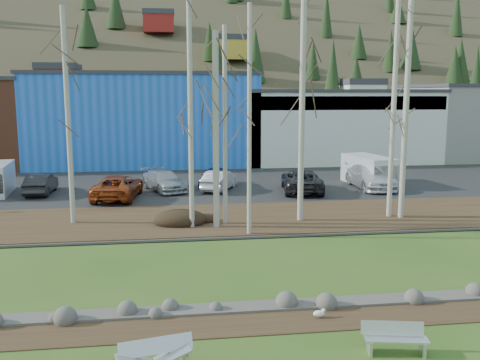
{
  "coord_description": "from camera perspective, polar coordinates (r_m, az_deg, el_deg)",
  "views": [
    {
      "loc": [
        -4.02,
        -12.26,
        6.59
      ],
      "look_at": [
        -0.67,
        12.19,
        2.5
      ],
      "focal_mm": 40.0,
      "sensor_mm": 36.0,
      "label": 1
    }
  ],
  "objects": [
    {
      "name": "parking_lot",
      "position": [
        38.04,
        -1.61,
        -0.46
      ],
      "size": [
        80.0,
        14.0,
        0.14
      ],
      "primitive_type": "cube",
      "color": "black",
      "rests_on": "ground"
    },
    {
      "name": "car_5",
      "position": [
        35.37,
        -2.22,
        -0.03
      ],
      "size": [
        2.85,
        4.2,
        1.31
      ],
      "primitive_type": "imported",
      "rotation": [
        0.0,
        0.0,
        2.73
      ],
      "color": "silver",
      "rests_on": "parking_lot"
    },
    {
      "name": "car_3",
      "position": [
        35.56,
        -8.12,
        -0.05
      ],
      "size": [
        3.44,
        4.94,
        1.33
      ],
      "primitive_type": "imported",
      "rotation": [
        0.0,
        0.0,
        0.38
      ],
      "color": "#9A9EA1",
      "rests_on": "parking_lot"
    },
    {
      "name": "car_1",
      "position": [
        36.31,
        -20.47,
        -0.37
      ],
      "size": [
        1.4,
        4.0,
        1.32
      ],
      "primitive_type": "imported",
      "rotation": [
        0.0,
        0.0,
        3.14
      ],
      "color": "black",
      "rests_on": "parking_lot"
    },
    {
      "name": "birch_6",
      "position": [
        28.33,
        17.28,
        6.96
      ],
      "size": [
        0.28,
        0.28,
        10.87
      ],
      "color": "beige",
      "rests_on": "far_bank"
    },
    {
      "name": "birch_3",
      "position": [
        25.87,
        -1.61,
        5.69
      ],
      "size": [
        0.22,
        0.22,
        9.53
      ],
      "color": "beige",
      "rests_on": "far_bank"
    },
    {
      "name": "building_white",
      "position": [
        53.78,
        9.6,
        5.89
      ],
      "size": [
        18.36,
        12.24,
        6.8
      ],
      "color": "silver",
      "rests_on": "ground"
    },
    {
      "name": "river",
      "position": [
        20.93,
        3.72,
        -8.96
      ],
      "size": [
        80.0,
        8.0,
        0.9
      ],
      "primitive_type": null,
      "color": "black",
      "rests_on": "ground"
    },
    {
      "name": "birch_0",
      "position": [
        27.25,
        -17.87,
        6.39
      ],
      "size": [
        0.25,
        0.25,
        10.43
      ],
      "color": "beige",
      "rests_on": "far_bank"
    },
    {
      "name": "car_7",
      "position": [
        37.14,
        13.72,
        0.36
      ],
      "size": [
        2.24,
        5.4,
        1.56
      ],
      "primitive_type": "imported",
      "rotation": [
        0.0,
        0.0,
        -0.01
      ],
      "color": "silver",
      "rests_on": "parking_lot"
    },
    {
      "name": "hillside",
      "position": [
        96.96,
        -5.58,
        15.83
      ],
      "size": [
        160.0,
        72.0,
        35.0
      ],
      "primitive_type": null,
      "color": "#36311F",
      "rests_on": "ground"
    },
    {
      "name": "seagull",
      "position": [
        16.33,
        8.45,
        -13.88
      ],
      "size": [
        0.41,
        0.19,
        0.29
      ],
      "rotation": [
        0.0,
        0.0,
        0.11
      ],
      "color": "gold",
      "rests_on": "ground"
    },
    {
      "name": "van_white",
      "position": [
        38.23,
        13.7,
        0.96
      ],
      "size": [
        2.61,
        4.85,
        2.02
      ],
      "rotation": [
        0.0,
        0.0,
        0.16
      ],
      "color": "white",
      "rests_on": "parking_lot"
    },
    {
      "name": "building_blue",
      "position": [
        51.36,
        -10.06,
        6.55
      ],
      "size": [
        20.4,
        12.24,
        8.3
      ],
      "color": "blue",
      "rests_on": "ground"
    },
    {
      "name": "near_bank_rocks",
      "position": [
        17.19,
        6.51,
        -13.2
      ],
      "size": [
        80.0,
        0.8,
        0.5
      ],
      "primitive_type": null,
      "color": "#47423D",
      "rests_on": "ground"
    },
    {
      "name": "dirt_strip",
      "position": [
        16.3,
        7.41,
        -14.47
      ],
      "size": [
        80.0,
        1.8,
        0.03
      ],
      "primitive_type": "cube",
      "color": "#382616",
      "rests_on": "ground"
    },
    {
      "name": "car_6",
      "position": [
        35.04,
        6.61,
        -0.05
      ],
      "size": [
        3.19,
        5.57,
        1.46
      ],
      "primitive_type": "imported",
      "rotation": [
        0.0,
        0.0,
        2.99
      ],
      "color": "#262628",
      "rests_on": "parking_lot"
    },
    {
      "name": "car_2",
      "position": [
        33.4,
        -12.91,
        -0.7
      ],
      "size": [
        3.06,
        5.47,
        1.45
      ],
      "primitive_type": "imported",
      "rotation": [
        0.0,
        0.0,
        3.01
      ],
      "color": "#A04119",
      "rests_on": "parking_lot"
    },
    {
      "name": "car_4",
      "position": [
        36.66,
        -2.74,
        0.31
      ],
      "size": [
        2.73,
        4.17,
        1.32
      ],
      "primitive_type": "imported",
      "rotation": [
        0.0,
        0.0,
        -0.33
      ],
      "color": "#1C1246",
      "rests_on": "parking_lot"
    },
    {
      "name": "birch_4",
      "position": [
        23.88,
        1.01,
        6.21
      ],
      "size": [
        0.2,
        0.2,
        10.22
      ],
      "color": "beige",
      "rests_on": "far_bank"
    },
    {
      "name": "birch_1",
      "position": [
        25.19,
        -5.32,
        8.14
      ],
      "size": [
        0.23,
        0.23,
        11.8
      ],
      "color": "beige",
      "rests_on": "far_bank"
    },
    {
      "name": "dirt_mound",
      "position": [
        26.6,
        -6.42,
        -4.09
      ],
      "size": [
        2.63,
        1.85,
        0.51
      ],
      "primitive_type": "ellipsoid",
      "color": "black",
      "rests_on": "far_bank"
    },
    {
      "name": "bench_damaged",
      "position": [
        13.46,
        -9.1,
        -18.1
      ],
      "size": [
        1.85,
        0.93,
        0.79
      ],
      "rotation": [
        0.0,
        0.0,
        0.21
      ],
      "color": "silver",
      "rests_on": "ground"
    },
    {
      "name": "bench_intact",
      "position": [
        14.7,
        16.2,
        -15.9
      ],
      "size": [
        1.65,
        0.77,
        0.79
      ],
      "rotation": [
        0.0,
        0.0,
        -0.2
      ],
      "color": "silver",
      "rests_on": "ground"
    },
    {
      "name": "far_bank_rocks",
      "position": [
        24.79,
        1.83,
        -6.01
      ],
      "size": [
        80.0,
        0.8,
        0.46
      ],
      "primitive_type": null,
      "color": "#47423D",
      "rests_on": "ground"
    },
    {
      "name": "birch_5",
      "position": [
        26.67,
        6.63,
        7.05
      ],
      "size": [
        0.29,
        0.29,
        10.74
      ],
      "color": "beige",
      "rests_on": "far_bank"
    },
    {
      "name": "far_bank",
      "position": [
        27.83,
        0.73,
        -4.13
      ],
      "size": [
        80.0,
        7.0,
        0.15
      ],
      "primitive_type": "cube",
      "color": "#382616",
      "rests_on": "ground"
    },
    {
      "name": "birch_2",
      "position": [
        25.2,
        -2.59,
        5.22
      ],
      "size": [
        0.3,
        0.3,
        9.2
      ],
      "color": "beige",
      "rests_on": "far_bank"
    },
    {
      "name": "birch_7",
      "position": [
        28.42,
        16.1,
        7.89
      ],
      "size": [
        0.26,
        0.26,
        11.73
      ],
      "color": "beige",
      "rests_on": "far_bank"
    },
    {
      "name": "ground",
      "position": [
        14.49,
        9.68,
        -17.79
      ],
      "size": [
        200.0,
        200.0,
        0.0
      ],
      "primitive_type": "plane",
      "color": "#2C5215",
      "rests_on": "ground"
    }
  ]
}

